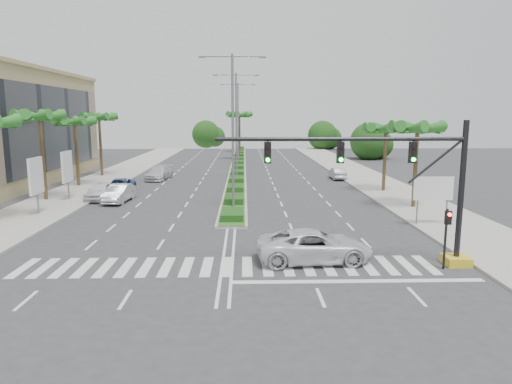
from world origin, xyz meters
TOP-DOWN VIEW (x-y plane):
  - ground at (0.00, 0.00)m, footprint 160.00×160.00m
  - footpath_right at (15.20, 20.00)m, footprint 6.00×120.00m
  - footpath_left at (-15.20, 20.00)m, footprint 6.00×120.00m
  - median at (0.00, 45.00)m, footprint 2.20×75.00m
  - median_grass at (0.00, 45.00)m, footprint 1.80×75.00m
  - signal_gantry at (9.27, -0.00)m, footprint 12.60×1.20m
  - pedestrian_signal at (10.60, -0.68)m, footprint 0.28×0.36m
  - direction_sign at (13.50, 7.99)m, footprint 2.70×0.11m
  - billboard_near at (-14.50, 12.00)m, footprint 0.18×2.10m
  - billboard_far at (-14.50, 18.00)m, footprint 0.18×2.10m
  - palm_left_mid at (-16.50, 18.00)m, footprint 4.57×4.68m
  - palm_left_far at (-16.50, 26.00)m, footprint 4.57×4.68m
  - palm_left_end at (-16.50, 34.00)m, footprint 4.57×4.68m
  - palm_right_near at (14.50, 14.00)m, footprint 4.57×4.68m
  - palm_right_far at (14.50, 22.00)m, footprint 4.57×4.68m
  - palm_median_a at (0.00, 55.00)m, footprint 4.57×4.68m
  - palm_median_b at (0.00, 70.00)m, footprint 4.57×4.68m
  - streetlight_near at (0.00, 14.00)m, footprint 5.10×0.25m
  - streetlight_mid at (0.00, 30.00)m, footprint 5.10×0.25m
  - streetlight_far at (0.00, 46.00)m, footprint 5.10×0.25m
  - car_parked_a at (-11.80, 18.41)m, footprint 2.16×4.73m
  - car_parked_b at (-9.96, 17.29)m, footprint 1.98×4.73m
  - car_parked_c at (-11.00, 21.53)m, footprint 2.59×5.16m
  - car_parked_d at (-9.03, 31.11)m, footprint 2.81×5.53m
  - car_crossing at (4.44, 0.73)m, footprint 6.08×3.11m
  - car_right at (11.80, 31.00)m, footprint 1.47×4.09m

SIDE VIEW (x-z plane):
  - ground at x=0.00m, z-range 0.00..0.00m
  - footpath_right at x=15.20m, z-range 0.00..0.15m
  - footpath_left at x=-15.20m, z-range 0.00..0.15m
  - median at x=0.00m, z-range 0.00..0.20m
  - median_grass at x=0.00m, z-range 0.20..0.24m
  - car_right at x=11.80m, z-range 0.00..1.34m
  - car_parked_c at x=-11.00m, z-range 0.00..1.40m
  - car_parked_b at x=-9.96m, z-range 0.00..1.52m
  - car_parked_d at x=-9.03m, z-range 0.00..1.54m
  - car_parked_a at x=-11.80m, z-range 0.00..1.57m
  - car_crossing at x=4.44m, z-range 0.00..1.64m
  - pedestrian_signal at x=10.60m, z-range 0.54..3.54m
  - direction_sign at x=13.50m, z-range 0.75..4.15m
  - billboard_near at x=-14.50m, z-range 0.79..5.14m
  - billboard_far at x=-14.50m, z-range 0.79..5.14m
  - signal_gantry at x=9.27m, z-range -0.14..7.06m
  - palm_right_far at x=14.50m, z-range 2.54..9.29m
  - palm_right_near at x=14.50m, z-range 2.68..9.73m
  - palm_left_far at x=-16.50m, z-range 2.82..10.17m
  - streetlight_near at x=0.00m, z-range 0.81..12.81m
  - streetlight_mid at x=0.00m, z-range 0.81..12.81m
  - streetlight_far at x=0.00m, z-range 0.81..12.81m
  - palm_left_end at x=-16.50m, z-range 3.01..10.76m
  - palm_left_mid at x=-16.50m, z-range 3.10..11.05m
  - palm_median_a at x=0.00m, z-range 3.15..11.20m
  - palm_median_b at x=0.00m, z-range 3.15..11.20m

